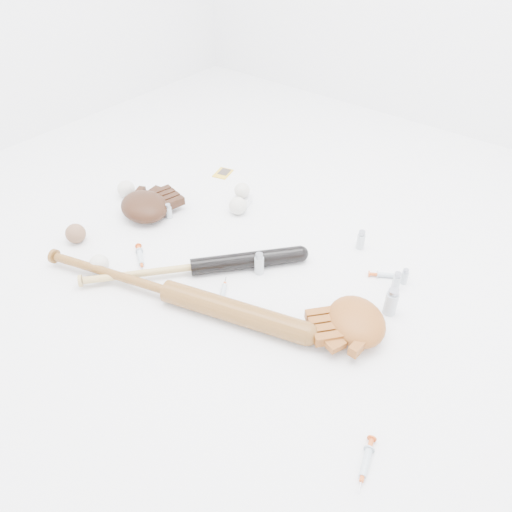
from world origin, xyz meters
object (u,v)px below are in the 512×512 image
Objects in this scene: bat_dark at (193,267)px; pedestal at (242,201)px; glove_dark at (144,206)px; bat_wood at (169,291)px.

bat_dark reaches higher than pedestal.
glove_dark reaches higher than bat_dark.
pedestal is at bearing 63.81° from glove_dark.
glove_dark is (-0.39, 0.13, 0.02)m from bat_dark.
bat_dark is 0.41m from glove_dark.
bat_dark is 3.18× the size of glove_dark.
glove_dark reaches higher than bat_wood.
bat_wood is (0.03, -0.14, 0.01)m from bat_dark.
bat_wood is at bearing -73.15° from pedestal.
pedestal is (-0.17, 0.57, -0.02)m from bat_wood.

